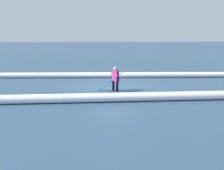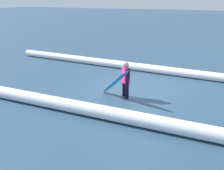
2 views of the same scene
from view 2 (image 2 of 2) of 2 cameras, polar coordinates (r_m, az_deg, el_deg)
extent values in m
plane|color=navy|center=(11.64, 4.18, -0.96)|extent=(156.84, 156.84, 0.00)
cylinder|color=black|center=(10.59, 2.94, -1.19)|extent=(0.14, 0.14, 0.55)
cylinder|color=black|center=(10.84, 2.39, -0.76)|extent=(0.14, 0.14, 0.55)
cube|color=#D82672|center=(10.56, 2.71, 1.94)|extent=(0.38, 0.38, 0.57)
sphere|color=tan|center=(10.46, 2.73, 4.01)|extent=(0.22, 0.22, 0.22)
cylinder|color=black|center=(10.36, 3.14, 1.65)|extent=(0.09, 0.22, 0.56)
cylinder|color=black|center=(10.75, 2.28, 2.22)|extent=(0.09, 0.17, 0.56)
ellipsoid|color=#268CE5|center=(10.48, 0.66, 0.59)|extent=(1.60, 1.12, 1.28)
ellipsoid|color=blue|center=(10.48, 0.66, 0.61)|extent=(1.23, 0.80, 1.03)
cylinder|color=white|center=(13.81, 14.83, 2.19)|extent=(20.51, 1.53, 0.38)
cylinder|color=white|center=(8.88, -2.29, -5.25)|extent=(21.66, 0.43, 0.42)
camera|label=1|loc=(6.21, -91.85, -4.74)|focal=36.77mm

